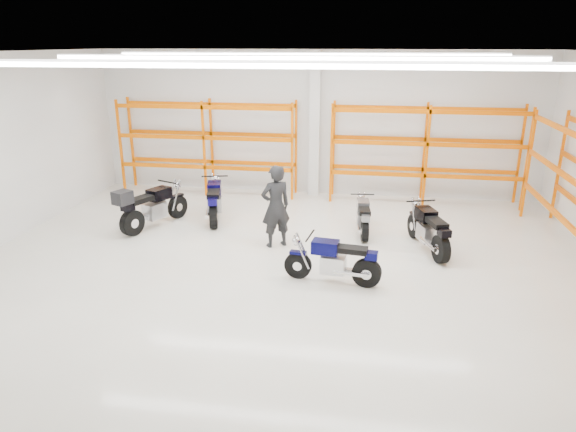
% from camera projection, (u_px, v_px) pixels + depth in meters
% --- Properties ---
extents(ground, '(14.00, 14.00, 0.00)m').
position_uv_depth(ground, '(284.00, 267.00, 11.31)').
color(ground, beige).
rests_on(ground, ground).
extents(room_shell, '(14.02, 12.02, 4.51)m').
position_uv_depth(room_shell, '(283.00, 116.00, 10.28)').
color(room_shell, silver).
rests_on(room_shell, ground).
extents(motorcycle_main, '(2.02, 0.68, 0.99)m').
position_uv_depth(motorcycle_main, '(337.00, 262.00, 10.41)').
color(motorcycle_main, black).
rests_on(motorcycle_main, ground).
extents(motorcycle_back_a, '(1.23, 2.28, 1.23)m').
position_uv_depth(motorcycle_back_a, '(149.00, 207.00, 13.44)').
color(motorcycle_back_a, black).
rests_on(motorcycle_back_a, ground).
extents(motorcycle_back_b, '(0.87, 2.22, 1.11)m').
position_uv_depth(motorcycle_back_b, '(214.00, 202.00, 14.15)').
color(motorcycle_back_b, black).
rests_on(motorcycle_back_b, ground).
extents(motorcycle_back_c, '(0.62, 1.86, 0.92)m').
position_uv_depth(motorcycle_back_c, '(363.00, 218.00, 13.15)').
color(motorcycle_back_c, black).
rests_on(motorcycle_back_c, ground).
extents(motorcycle_back_d, '(0.94, 2.13, 1.08)m').
position_uv_depth(motorcycle_back_d, '(429.00, 231.00, 12.00)').
color(motorcycle_back_d, black).
rests_on(motorcycle_back_d, ground).
extents(standing_man, '(0.87, 0.80, 2.00)m').
position_uv_depth(standing_man, '(276.00, 206.00, 12.16)').
color(standing_man, black).
rests_on(standing_man, ground).
extents(structural_column, '(0.32, 0.32, 4.50)m').
position_uv_depth(structural_column, '(315.00, 125.00, 16.03)').
color(structural_column, white).
rests_on(structural_column, ground).
extents(pallet_racking_back_left, '(5.67, 0.87, 3.00)m').
position_uv_depth(pallet_racking_back_left, '(208.00, 138.00, 16.38)').
color(pallet_racking_back_left, '#F45800').
rests_on(pallet_racking_back_left, ground).
extents(pallet_racking_back_right, '(5.67, 0.87, 3.00)m').
position_uv_depth(pallet_racking_back_right, '(426.00, 145.00, 15.34)').
color(pallet_racking_back_right, '#F45800').
rests_on(pallet_racking_back_right, ground).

